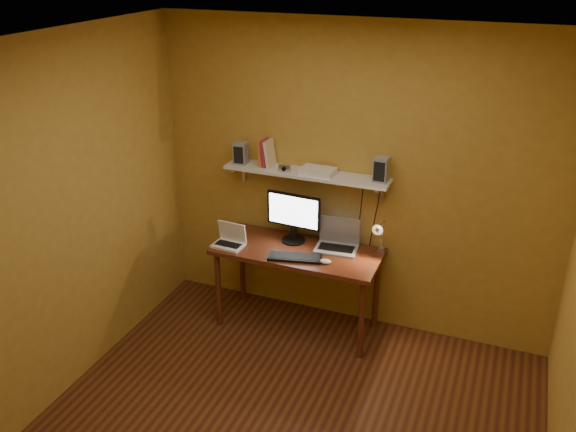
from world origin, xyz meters
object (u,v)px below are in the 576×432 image
at_px(netbook, 230,239).
at_px(desk, 297,258).
at_px(monitor, 294,215).
at_px(speaker_left, 241,153).
at_px(laptop, 338,240).
at_px(shelf_camera, 285,168).
at_px(keyboard, 295,257).
at_px(wall_shelf, 306,174).
at_px(mouse, 326,261).
at_px(desk_lamp, 380,233).
at_px(router, 318,171).
at_px(speaker_right, 381,169).

bearing_deg(netbook, desk, 16.72).
bearing_deg(netbook, monitor, 32.78).
bearing_deg(speaker_left, laptop, -5.18).
distance_m(monitor, shelf_camera, 0.42).
bearing_deg(shelf_camera, keyboard, -54.87).
xyz_separation_m(keyboard, shelf_camera, (-0.21, 0.29, 0.64)).
distance_m(wall_shelf, laptop, 0.62).
bearing_deg(mouse, monitor, 138.61).
bearing_deg(desk_lamp, router, 173.88).
relative_size(desk, speaker_left, 7.47).
bearing_deg(wall_shelf, laptop, -7.68).
xyz_separation_m(speaker_left, shelf_camera, (0.42, -0.04, -0.06)).
bearing_deg(mouse, shelf_camera, 143.82).
relative_size(mouse, shelf_camera, 0.94).
distance_m(monitor, speaker_left, 0.69).
height_order(laptop, shelf_camera, shelf_camera).
bearing_deg(laptop, shelf_camera, 178.01).
relative_size(laptop, netbook, 1.37).
xyz_separation_m(wall_shelf, speaker_left, (-0.59, -0.02, 0.11)).
bearing_deg(speaker_right, desk_lamp, -59.19).
distance_m(monitor, desk_lamp, 0.75).
relative_size(wall_shelf, mouse, 14.79).
height_order(wall_shelf, mouse, wall_shelf).
bearing_deg(netbook, laptop, 21.77).
height_order(monitor, shelf_camera, shelf_camera).
bearing_deg(mouse, wall_shelf, 125.70).
bearing_deg(monitor, keyboard, -63.17).
relative_size(wall_shelf, speaker_right, 6.99).
bearing_deg(wall_shelf, speaker_left, -178.22).
distance_m(speaker_left, router, 0.69).
bearing_deg(netbook, mouse, 2.56).
xyz_separation_m(desk, netbook, (-0.56, -0.13, 0.14)).
bearing_deg(desk_lamp, mouse, -143.32).
distance_m(desk_lamp, router, 0.71).
bearing_deg(netbook, wall_shelf, 33.64).
bearing_deg(router, monitor, -164.68).
height_order(laptop, mouse, laptop).
bearing_deg(netbook, shelf_camera, 37.20).
height_order(monitor, keyboard, monitor).
bearing_deg(router, shelf_camera, -168.51).
xyz_separation_m(desk, shelf_camera, (-0.17, 0.13, 0.74)).
distance_m(desk_lamp, shelf_camera, 0.94).
bearing_deg(shelf_camera, desk, -38.08).
bearing_deg(mouse, desk, 148.43).
distance_m(wall_shelf, router, 0.11).
bearing_deg(shelf_camera, netbook, -146.30).
xyz_separation_m(wall_shelf, desk_lamp, (0.66, -0.07, -0.40)).
bearing_deg(router, desk_lamp, -6.12).
distance_m(laptop, mouse, 0.30).
xyz_separation_m(laptop, mouse, (-0.01, -0.30, -0.05)).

